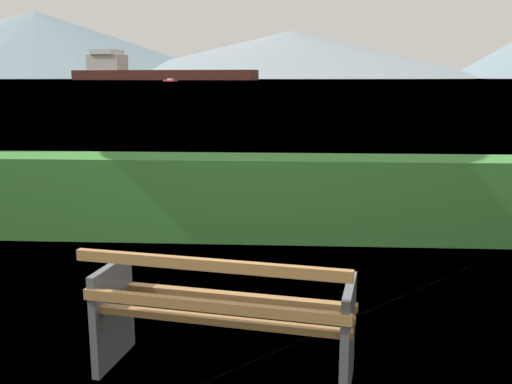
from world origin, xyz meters
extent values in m
plane|color=olive|center=(0.00, 0.00, 0.00)|extent=(1400.00, 1400.00, 0.00)
plane|color=#7A99A8|center=(0.00, 307.23, 0.00)|extent=(620.00, 620.00, 0.00)
cube|color=olive|center=(-0.04, -0.19, 0.45)|extent=(1.60, 0.36, 0.04)
cube|color=olive|center=(0.00, 0.00, 0.45)|extent=(1.60, 0.36, 0.04)
cube|color=olive|center=(0.04, 0.19, 0.45)|extent=(1.60, 0.36, 0.04)
cube|color=olive|center=(-0.05, -0.26, 0.57)|extent=(1.60, 0.34, 0.06)
cube|color=olive|center=(-0.06, -0.31, 0.84)|extent=(1.60, 0.34, 0.06)
cube|color=#4C4C51|center=(-0.76, 0.12, 0.34)|extent=(0.14, 0.51, 0.68)
cube|color=#4C4C51|center=(0.75, -0.16, 0.34)|extent=(0.14, 0.51, 0.68)
cube|color=#387A33|center=(0.00, 3.19, 0.48)|extent=(10.04, 0.70, 0.96)
cube|color=#471E19|center=(-65.78, 294.79, 2.53)|extent=(100.46, 35.09, 5.05)
cube|color=beige|center=(-96.97, 301.77, 9.09)|extent=(20.22, 15.88, 8.08)
cube|color=silver|center=(-96.97, 301.77, 14.40)|extent=(15.25, 16.03, 2.53)
cube|color=#B2332D|center=(-45.05, 214.26, 0.31)|extent=(6.29, 5.97, 0.61)
cube|color=beige|center=(-45.05, 214.26, 0.84)|extent=(2.72, 2.65, 0.46)
cone|color=slate|center=(-264.09, 594.34, 34.20)|extent=(417.59, 417.59, 68.39)
cone|color=gray|center=(0.00, 603.39, 23.86)|extent=(399.38, 399.38, 47.71)
camera|label=1|loc=(0.39, -3.32, 1.87)|focal=39.85mm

